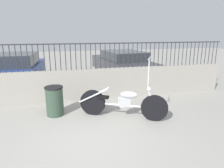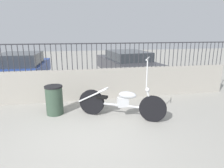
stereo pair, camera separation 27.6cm
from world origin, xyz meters
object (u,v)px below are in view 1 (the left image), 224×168
at_px(car_blue, 17,69).
at_px(car_dark_grey, 122,64).
at_px(trash_bin, 55,101).
at_px(motorcycle_silver, 118,102).

height_order(car_blue, car_dark_grey, car_blue).
bearing_deg(car_dark_grey, trash_bin, 135.70).
bearing_deg(trash_bin, car_blue, 113.32).
xyz_separation_m(motorcycle_silver, car_dark_grey, (1.50, 4.59, 0.25)).
height_order(trash_bin, car_blue, car_blue).
distance_m(trash_bin, car_dark_grey, 5.11).
distance_m(motorcycle_silver, car_dark_grey, 4.83).
bearing_deg(car_blue, motorcycle_silver, -140.56).
distance_m(car_blue, car_dark_grey, 4.75).
bearing_deg(motorcycle_silver, trash_bin, -170.28).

